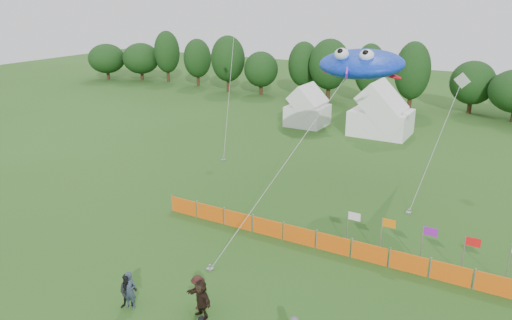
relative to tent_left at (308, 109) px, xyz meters
The scene contains 13 objects.
ground 33.42m from the tent_left, 74.77° to the right, with size 160.00×160.00×0.00m, color #234C16.
treeline 16.60m from the tent_left, 50.81° to the left, with size 104.57×8.78×8.36m.
tent_left is the anchor object (origin of this frame).
tent_right 7.74m from the tent_left, ahead, with size 5.66×4.53×4.00m.
barrier_fence 26.88m from the tent_left, 64.80° to the right, with size 19.90×0.06×1.00m.
flag_row 28.80m from the tent_left, 53.92° to the right, with size 8.73×0.53×2.29m.
spectator_a 34.05m from the tent_left, 79.01° to the right, with size 0.64×0.42×1.74m, color #293445.
spectator_b 34.08m from the tent_left, 79.09° to the right, with size 0.81×0.63×1.66m, color black.
spectator_c 33.32m from the tent_left, 74.00° to the right, with size 1.08×0.62×1.67m, color black.
spectator_f 33.77m from the tent_left, 73.49° to the right, with size 1.63×0.52×1.75m, color black.
stingray_kite 19.52m from the tent_left, 54.98° to the right, with size 8.15×22.53×10.09m.
small_kite_white 18.96m from the tent_left, 34.05° to the right, with size 1.71×9.68×7.80m.
small_kite_dark 12.01m from the tent_left, 109.59° to the right, with size 3.96×8.34×14.55m.
Camera 1 is at (11.95, -14.87, 13.27)m, focal length 35.00 mm.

